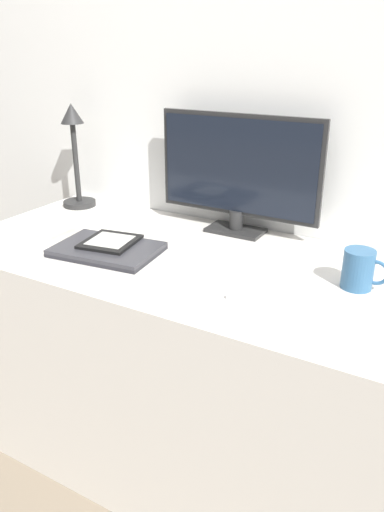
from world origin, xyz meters
The scene contains 10 objects.
ground_plane centered at (0.00, 0.00, 0.00)m, with size 10.00×10.00×0.00m, color gray.
wall_back centered at (0.00, 0.58, 1.20)m, with size 3.60×0.05×2.40m.
desk centered at (0.00, 0.21, 0.37)m, with size 1.57×0.69×0.75m.
monitor centered at (0.00, 0.48, 0.95)m, with size 0.56×0.11×0.39m.
keyboard centered at (0.35, 0.08, 0.75)m, with size 0.33×0.12×0.01m.
laptop centered at (-0.26, 0.11, 0.76)m, with size 0.33×0.24×0.02m.
ereader centered at (-0.27, 0.14, 0.77)m, with size 0.18×0.19×0.01m.
desk_lamp centered at (-0.66, 0.44, 0.96)m, with size 0.13×0.13×0.39m.
notebook centered at (-0.55, 0.18, 0.76)m, with size 0.20×0.26×0.03m.
coffee_mug centered at (0.46, 0.25, 0.80)m, with size 0.12×0.08×0.10m.
Camera 1 is at (0.66, -0.98, 1.33)m, focal length 35.00 mm.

